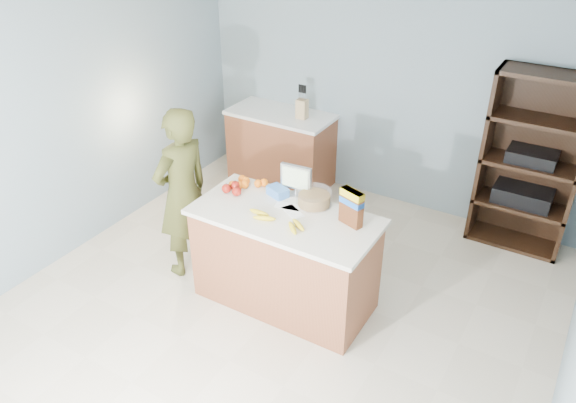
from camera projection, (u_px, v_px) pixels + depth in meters
The scene contains 15 objects.
floor at pixel (267, 319), 4.83m from camera, with size 4.50×5.00×0.02m, color beige.
walls at pixel (263, 144), 3.99m from camera, with size 4.52×5.02×2.51m.
counter_peninsula at pixel (285, 262), 4.84m from camera, with size 1.56×0.76×0.90m.
back_cabinet at pixel (281, 148), 6.76m from camera, with size 1.24×0.62×0.90m.
shelving_unit at pixel (530, 165), 5.44m from camera, with size 0.90×0.40×1.80m.
person at pixel (183, 193), 5.06m from camera, with size 0.60×0.39×1.63m, color #3D3E19.
knife_block at pixel (302, 108), 6.33m from camera, with size 0.12×0.10×0.31m.
envelopes at pixel (290, 209), 4.67m from camera, with size 0.32×0.24×0.00m.
bananas at pixel (278, 221), 4.47m from camera, with size 0.55×0.22×0.04m.
apples at pixel (233, 189), 4.89m from camera, with size 0.19×0.17×0.08m.
oranges at pixel (247, 183), 4.99m from camera, with size 0.29×0.25×0.07m.
blue_carton at pixel (278, 192), 4.84m from camera, with size 0.18×0.12×0.08m, color blue.
salad_bowl at pixel (314, 198), 4.71m from camera, with size 0.30×0.30×0.13m.
tv at pixel (296, 179), 4.79m from camera, with size 0.28×0.12×0.28m.
cereal_box at pixel (352, 205), 4.38m from camera, with size 0.22×0.14×0.30m.
Camera 1 is at (2.02, -3.04, 3.33)m, focal length 35.00 mm.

